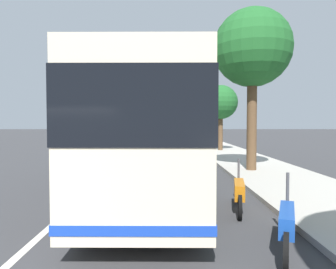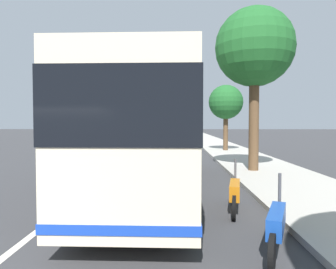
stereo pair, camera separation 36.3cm
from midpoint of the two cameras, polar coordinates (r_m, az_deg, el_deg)
sidewalk_curb at (r=12.71m, az=19.40°, el=-7.65°), size 110.00×3.60×0.14m
lane_divider_line at (r=12.27m, az=-12.86°, el=-8.24°), size 110.00×0.16×0.01m
coach_bus at (r=10.15m, az=-3.72°, el=1.07°), size 11.24×2.67×3.52m
motorcycle_mid_row at (r=5.91m, az=19.23°, el=-15.10°), size 2.14×0.92×1.24m
motorcycle_far_end at (r=8.13m, az=11.64°, el=-10.30°), size 2.10×0.51×1.23m
car_side_street at (r=44.69m, az=-6.26°, el=0.11°), size 4.24×1.95×1.34m
car_behind_bus at (r=47.86m, az=-0.33°, el=0.31°), size 4.40×1.89×1.40m
car_oncoming at (r=50.96m, az=-5.07°, el=0.49°), size 4.60×1.85×1.60m
car_ahead_same_lane at (r=36.16m, az=-7.76°, el=-0.24°), size 4.81×2.20×1.53m
roadside_tree_mid_block at (r=14.46m, az=14.48°, el=14.87°), size 3.40×3.40×7.17m
roadside_tree_far_block at (r=24.05m, az=9.18°, el=5.76°), size 2.59×2.59×5.08m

